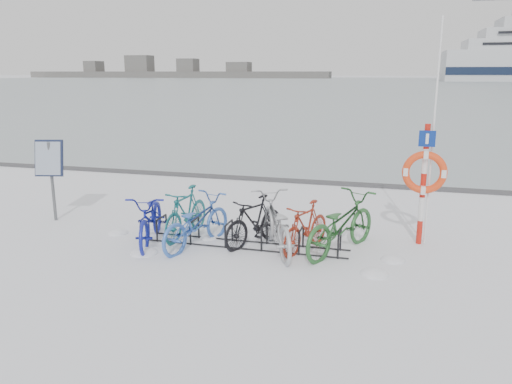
# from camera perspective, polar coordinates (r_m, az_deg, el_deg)

# --- Properties ---
(ground) EXTENTS (900.00, 900.00, 0.00)m
(ground) POSITION_cam_1_polar(r_m,az_deg,el_deg) (9.82, -1.11, -6.18)
(ground) COLOR white
(ground) RESTS_ON ground
(ice_sheet) EXTENTS (400.00, 298.00, 0.02)m
(ice_sheet) POSITION_cam_1_polar(r_m,az_deg,el_deg) (163.92, 14.59, 11.99)
(ice_sheet) COLOR #A2B1B7
(ice_sheet) RESTS_ON ground
(quay_edge) EXTENTS (400.00, 0.25, 0.10)m
(quay_edge) POSITION_cam_1_polar(r_m,az_deg,el_deg) (15.34, 5.07, 1.23)
(quay_edge) COLOR #3F3F42
(quay_edge) RESTS_ON ground
(bike_rack) EXTENTS (4.00, 0.48, 0.46)m
(bike_rack) POSITION_cam_1_polar(r_m,az_deg,el_deg) (9.76, -1.11, -5.18)
(bike_rack) COLOR black
(bike_rack) RESTS_ON ground
(info_board) EXTENTS (0.66, 0.38, 1.85)m
(info_board) POSITION_cam_1_polar(r_m,az_deg,el_deg) (12.06, -22.52, 3.08)
(info_board) COLOR #595B5E
(info_board) RESTS_ON ground
(lifebuoy_station) EXTENTS (0.83, 0.23, 4.31)m
(lifebuoy_station) POSITION_cam_1_polar(r_m,az_deg,el_deg) (10.04, 18.72, 2.10)
(lifebuoy_station) COLOR red
(lifebuoy_station) RESTS_ON ground
(shoreline) EXTENTS (180.00, 12.00, 9.50)m
(shoreline) POSITION_cam_1_polar(r_m,az_deg,el_deg) (296.34, -9.96, 13.28)
(shoreline) COLOR #505050
(shoreline) RESTS_ON ground
(bike_0) EXTENTS (1.26, 2.16, 1.07)m
(bike_0) POSITION_cam_1_polar(r_m,az_deg,el_deg) (10.10, -11.89, -2.71)
(bike_0) COLOR navy
(bike_0) RESTS_ON ground
(bike_1) EXTENTS (0.66, 1.80, 1.06)m
(bike_1) POSITION_cam_1_polar(r_m,az_deg,el_deg) (10.36, -8.00, -2.17)
(bike_1) COLOR #175E64
(bike_1) RESTS_ON ground
(bike_2) EXTENTS (1.23, 2.08, 1.03)m
(bike_2) POSITION_cam_1_polar(r_m,az_deg,el_deg) (9.74, -6.86, -3.23)
(bike_2) COLOR #3763BD
(bike_2) RESTS_ON ground
(bike_3) EXTENTS (1.15, 1.68, 0.99)m
(bike_3) POSITION_cam_1_polar(r_m,az_deg,el_deg) (9.79, -0.21, -3.18)
(bike_3) COLOR black
(bike_3) RESTS_ON ground
(bike_4) EXTENTS (1.59, 2.22, 1.11)m
(bike_4) POSITION_cam_1_polar(r_m,az_deg,el_deg) (9.42, 2.27, -3.48)
(bike_4) COLOR #A5A9AE
(bike_4) RESTS_ON ground
(bike_5) EXTENTS (0.99, 1.65, 0.96)m
(bike_5) POSITION_cam_1_polar(r_m,az_deg,el_deg) (9.53, 5.74, -3.81)
(bike_5) COLOR maroon
(bike_5) RESTS_ON ground
(bike_6) EXTENTS (1.66, 2.29, 1.15)m
(bike_6) POSITION_cam_1_polar(r_m,az_deg,el_deg) (9.48, 9.66, -3.44)
(bike_6) COLOR #285E2B
(bike_6) RESTS_ON ground
(snow_drifts) EXTENTS (6.05, 1.99, 0.18)m
(snow_drifts) POSITION_cam_1_polar(r_m,az_deg,el_deg) (9.56, -0.38, -6.73)
(snow_drifts) COLOR white
(snow_drifts) RESTS_ON ground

